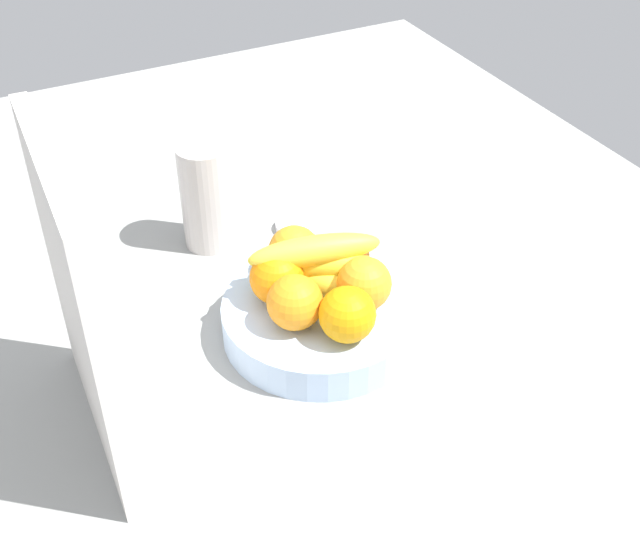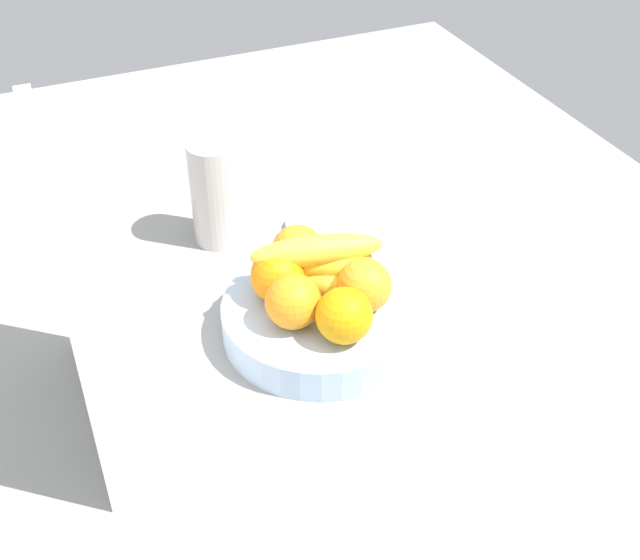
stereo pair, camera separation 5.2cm
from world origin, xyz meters
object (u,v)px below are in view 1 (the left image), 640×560
Objects in this scene: cutting_board at (78,309)px; jar_lid at (296,226)px; orange_top_stack at (295,302)px; thermos_tumbler at (206,196)px; fruit_bowl at (320,319)px; orange_front_left at (347,315)px; orange_front_right at (364,284)px; orange_center at (343,260)px; orange_back_left at (294,252)px; banana_bunch at (315,265)px; orange_back_right at (277,278)px.

cutting_board is 5.72× the size of jar_lid.
orange_top_stack is 0.43× the size of thermos_tumbler.
jar_lid is at bearing -18.08° from fruit_bowl.
orange_front_left is 1.00× the size of orange_front_right.
orange_front_left is (-6.94, -0.17, 5.89)cm from fruit_bowl.
orange_front_left is 1.00× the size of orange_center.
cutting_board reaches higher than orange_back_left.
banana_bunch is at bearing -75.70° from cutting_board.
orange_center is at bearing -88.10° from banana_bunch.
banana_bunch is 32.46cm from cutting_board.
thermos_tumbler reaches higher than jar_lid.
orange_back_left is at bearing -67.14° from cutting_board.
cutting_board is (-1.03, 34.71, 9.74)cm from orange_front_right.
orange_front_right reaches higher than fruit_bowl.
orange_center is at bearing -92.94° from orange_back_right.
thermos_tumbler is 2.57× the size of jar_lid.
thermos_tumbler reaches higher than fruit_bowl.
orange_front_left is at bearing 166.22° from jar_lid.
fruit_bowl is 3.63× the size of orange_back_left.
orange_center is 1.00× the size of orange_back_right.
orange_front_left is at bearing 177.02° from banana_bunch.
orange_center is 1.12× the size of jar_lid.
thermos_tumbler is (32.90, 5.59, -0.18)cm from orange_front_left.
orange_front_left is 1.12× the size of jar_lid.
banana_bunch reaches higher than orange_front_right.
banana_bunch reaches higher than jar_lid.
orange_front_right is at bearing -154.45° from orange_back_left.
fruit_bowl is at bearing -168.22° from thermos_tumbler.
banana_bunch is at bearing -13.49° from fruit_bowl.
orange_front_left is at bearing 154.45° from orange_center.
orange_back_left is at bearing 154.22° from jar_lid.
thermos_tumbler reaches higher than banana_bunch.
banana_bunch is at bearing -2.98° from orange_front_left.
fruit_bowl is 3.63× the size of orange_front_left.
thermos_tumbler is (22.98, 10.33, -0.18)cm from orange_center.
fruit_bowl is at bearing -128.30° from orange_back_right.
banana_bunch is at bearing 91.90° from orange_center.
orange_center is 0.19× the size of cutting_board.
orange_top_stack is (-2.02, 4.47, 5.89)cm from fruit_bowl.
orange_front_left is 1.00× the size of orange_top_stack.
orange_back_right is (-4.09, 4.42, 0.00)cm from orange_back_left.
thermos_tumbler is (25.96, 5.42, 5.71)cm from fruit_bowl.
orange_center reaches higher than jar_lid.
banana_bunch is (-4.71, -0.65, 0.69)cm from orange_back_left.
orange_back_right is 1.00× the size of orange_top_stack.
orange_back_right is 0.19× the size of cutting_board.
orange_center is at bearing -0.12° from orange_front_right.
orange_center is at bearing -155.79° from thermos_tumbler.
orange_front_right is at bearing -118.23° from fruit_bowl.
jar_lid is (-2.88, -12.95, -7.52)cm from thermos_tumbler.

